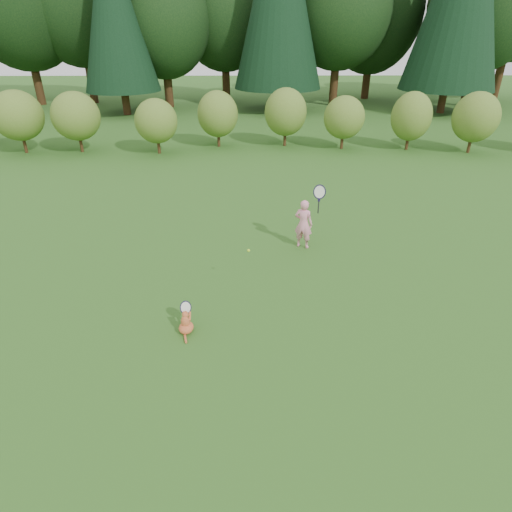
{
  "coord_description": "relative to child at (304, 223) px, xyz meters",
  "views": [
    {
      "loc": [
        0.1,
        -7.47,
        5.1
      ],
      "look_at": [
        0.2,
        0.8,
        0.7
      ],
      "focal_mm": 30.0,
      "sensor_mm": 36.0,
      "label": 1
    }
  ],
  "objects": [
    {
      "name": "cat",
      "position": [
        -2.61,
        -3.56,
        -0.45
      ],
      "size": [
        0.39,
        0.69,
        0.63
      ],
      "rotation": [
        0.0,
        0.0,
        -0.2
      ],
      "color": "#C25425",
      "rests_on": "ground"
    },
    {
      "name": "tennis_ball",
      "position": [
        -1.42,
        -2.07,
        0.27
      ],
      "size": [
        0.06,
        0.06,
        0.06
      ],
      "color": "#BEE01A",
      "rests_on": "ground"
    },
    {
      "name": "ground",
      "position": [
        -1.46,
        -2.63,
        -0.69
      ],
      "size": [
        100.0,
        100.0,
        0.0
      ],
      "primitive_type": "plane",
      "color": "#244D15",
      "rests_on": "ground"
    },
    {
      "name": "child",
      "position": [
        0.0,
        0.0,
        0.0
      ],
      "size": [
        0.78,
        0.53,
        1.95
      ],
      "rotation": [
        0.0,
        0.0,
        2.72
      ],
      "color": "pink",
      "rests_on": "ground"
    },
    {
      "name": "shrub_row",
      "position": [
        -1.46,
        10.37,
        0.71
      ],
      "size": [
        28.0,
        3.0,
        2.8
      ],
      "primitive_type": null,
      "color": "#546B21",
      "rests_on": "ground"
    }
  ]
}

